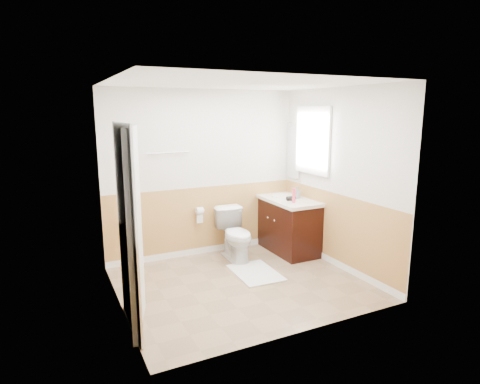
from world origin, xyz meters
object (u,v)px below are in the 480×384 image
toilet (236,235)px  bath_mat (255,273)px  vanity_cabinet (288,226)px  soap_dispenser (297,193)px  lotion_bottle (294,196)px

toilet → bath_mat: 0.72m
vanity_cabinet → bath_mat: bearing=-146.1°
vanity_cabinet → soap_dispenser: soap_dispenser is taller
bath_mat → vanity_cabinet: bearing=33.9°
toilet → bath_mat: toilet is taller
vanity_cabinet → lotion_bottle: 0.65m
lotion_bottle → toilet: bearing=158.0°
vanity_cabinet → lotion_bottle: lotion_bottle is taller
lotion_bottle → bath_mat: bearing=-159.5°
toilet → soap_dispenser: (1.02, -0.08, 0.56)m
lotion_bottle → soap_dispenser: (0.22, 0.24, -0.02)m
toilet → bath_mat: size_ratio=0.95×
toilet → bath_mat: (-0.00, -0.62, -0.37)m
toilet → vanity_cabinet: 0.90m
bath_mat → lotion_bottle: lotion_bottle is taller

